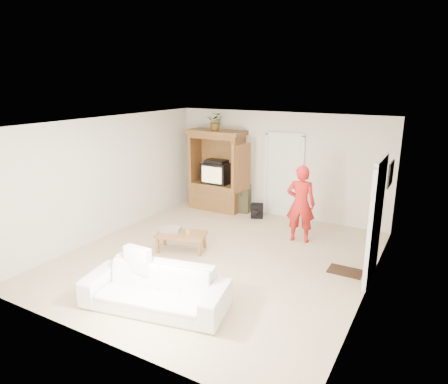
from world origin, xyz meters
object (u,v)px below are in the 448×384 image
(armoire, at_px, (217,176))
(coffee_table, at_px, (181,236))
(sofa, at_px, (155,288))
(man, at_px, (301,204))

(armoire, height_order, coffee_table, armoire)
(sofa, bearing_deg, armoire, 97.95)
(man, distance_m, sofa, 3.76)
(sofa, xyz_separation_m, coffee_table, (-0.88, 1.92, 0.00))
(man, distance_m, coffee_table, 2.58)
(man, height_order, coffee_table, man)
(sofa, relative_size, coffee_table, 1.97)
(armoire, relative_size, man, 1.27)
(armoire, distance_m, sofa, 4.97)
(armoire, relative_size, coffee_table, 1.90)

